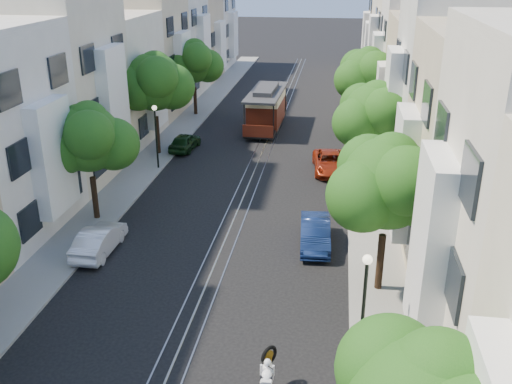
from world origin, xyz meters
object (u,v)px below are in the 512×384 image
at_px(parked_car_e_far, 330,162).
at_px(parked_car_w_mid, 99,240).
at_px(tree_w_c, 155,83).
at_px(cable_car, 266,106).
at_px(tree_e_c, 375,116).
at_px(tree_w_d, 194,63).
at_px(tree_w_b, 89,140).
at_px(parked_car_e_mid, 315,233).
at_px(parked_car_w_far, 185,142).
at_px(sportbike_rider, 267,376).
at_px(tree_e_b, 389,185).
at_px(lamp_west, 156,127).
at_px(tree_e_d, 368,75).
at_px(lamp_east, 365,294).

distance_m(parked_car_e_far, parked_car_w_mid, 16.39).
height_order(tree_w_c, cable_car, tree_w_c).
xyz_separation_m(tree_e_c, tree_w_d, (-14.40, 16.00, 0.00)).
relative_size(tree_w_b, parked_car_e_mid, 1.56).
xyz_separation_m(tree_w_c, parked_car_w_far, (1.54, 1.25, -4.45)).
bearing_deg(parked_car_e_mid, sportbike_rider, -99.01).
distance_m(tree_e_b, tree_w_d, 30.60).
bearing_deg(tree_e_b, tree_e_c, 90.00).
bearing_deg(cable_car, tree_e_c, -56.89).
distance_m(tree_w_b, parked_car_e_far, 15.57).
bearing_deg(parked_car_w_far, tree_w_c, 44.05).
relative_size(tree_e_c, parked_car_e_far, 1.43).
xyz_separation_m(tree_e_c, parked_car_e_far, (-2.37, 3.14, -3.97)).
xyz_separation_m(tree_w_d, parked_car_w_mid, (1.54, -25.44, -3.96)).
bearing_deg(lamp_west, sportbike_rider, -64.04).
xyz_separation_m(tree_e_d, cable_car, (-7.76, 1.69, -3.03)).
bearing_deg(tree_e_d, parked_car_w_far, -159.73).
height_order(sportbike_rider, cable_car, cable_car).
xyz_separation_m(tree_w_c, parked_car_e_far, (12.03, -1.86, -4.44)).
bearing_deg(tree_w_b, parked_car_w_far, 82.84).
relative_size(tree_e_d, lamp_west, 1.65).
height_order(tree_w_d, parked_car_w_mid, tree_w_d).
relative_size(tree_e_b, parked_car_e_far, 1.47).
bearing_deg(parked_car_e_mid, cable_car, 100.17).
distance_m(tree_w_b, sportbike_rider, 16.28).
bearing_deg(tree_w_b, cable_car, 70.44).
relative_size(tree_e_c, sportbike_rider, 3.73).
height_order(tree_w_d, lamp_east, tree_w_d).
relative_size(tree_w_d, parked_car_e_mid, 1.63).
bearing_deg(cable_car, parked_car_w_far, -126.72).
distance_m(tree_w_c, tree_w_d, 11.01).
relative_size(tree_w_c, parked_car_w_far, 1.94).
xyz_separation_m(tree_e_d, parked_car_e_far, (-2.37, -7.86, -4.24)).
height_order(tree_e_d, parked_car_e_far, tree_e_d).
bearing_deg(tree_w_d, cable_car, -26.52).
relative_size(parked_car_e_mid, parked_car_w_far, 1.10).
bearing_deg(parked_car_e_far, tree_w_b, -148.75).
distance_m(tree_w_b, tree_w_c, 11.02).
height_order(tree_w_c, lamp_east, tree_w_c).
height_order(parked_car_e_far, parked_car_w_mid, parked_car_w_mid).
height_order(tree_e_c, parked_car_w_mid, tree_e_c).
relative_size(sportbike_rider, parked_car_w_far, 0.48).
xyz_separation_m(tree_w_b, tree_w_d, (0.00, 22.00, 0.20)).
height_order(tree_e_b, parked_car_w_mid, tree_e_b).
distance_m(tree_w_b, cable_car, 20.00).
relative_size(tree_e_d, lamp_east, 1.65).
relative_size(tree_e_c, tree_w_d, 1.00).
relative_size(tree_w_c, cable_car, 0.87).
height_order(tree_w_d, parked_car_w_far, tree_w_d).
relative_size(cable_car, parked_car_w_far, 2.23).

